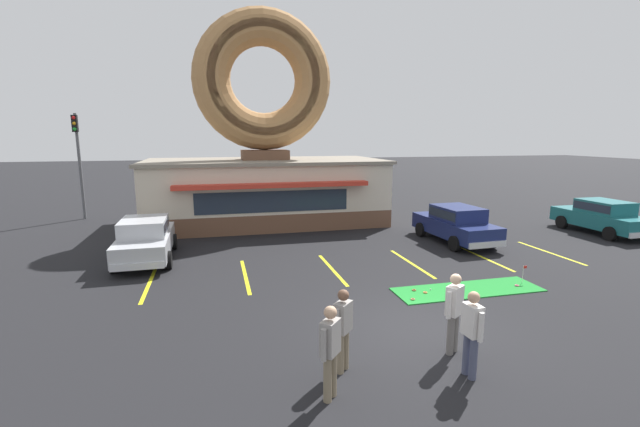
# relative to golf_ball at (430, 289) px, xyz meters

# --- Properties ---
(ground_plane) EXTENTS (160.00, 160.00, 0.00)m
(ground_plane) POSITION_rel_golf_ball_xyz_m (-1.63, -2.25, -0.05)
(ground_plane) COLOR black
(donut_shop_building) EXTENTS (12.30, 6.75, 10.96)m
(donut_shop_building) POSITION_rel_golf_ball_xyz_m (-3.52, 11.69, 3.69)
(donut_shop_building) COLOR brown
(donut_shop_building) RESTS_ON ground
(putting_mat) EXTENTS (4.53, 1.35, 0.03)m
(putting_mat) POSITION_rel_golf_ball_xyz_m (1.12, -0.21, -0.04)
(putting_mat) COLOR #1E842D
(putting_mat) RESTS_ON ground
(mini_donut_near_left) EXTENTS (0.13, 0.13, 0.04)m
(mini_donut_near_left) POSITION_rel_golf_ball_xyz_m (-0.51, 0.06, -0.00)
(mini_donut_near_left) COLOR brown
(mini_donut_near_left) RESTS_ON putting_mat
(mini_donut_near_right) EXTENTS (0.13, 0.13, 0.04)m
(mini_donut_near_right) POSITION_rel_golf_ball_xyz_m (2.75, -0.33, -0.00)
(mini_donut_near_right) COLOR #D8667F
(mini_donut_near_right) RESTS_ON putting_mat
(mini_donut_mid_left) EXTENTS (0.13, 0.13, 0.04)m
(mini_donut_mid_left) POSITION_rel_golf_ball_xyz_m (0.96, -0.12, -0.00)
(mini_donut_mid_left) COLOR #D8667F
(mini_donut_mid_left) RESTS_ON putting_mat
(mini_donut_mid_centre) EXTENTS (0.13, 0.13, 0.04)m
(mini_donut_mid_centre) POSITION_rel_golf_ball_xyz_m (-0.87, -0.59, -0.00)
(mini_donut_mid_centre) COLOR #A5724C
(mini_donut_mid_centre) RESTS_ON putting_mat
(mini_donut_mid_right) EXTENTS (0.13, 0.13, 0.04)m
(mini_donut_mid_right) POSITION_rel_golf_ball_xyz_m (-0.27, -0.20, -0.00)
(mini_donut_mid_right) COLOR #D17F47
(mini_donut_mid_right) RESTS_ON putting_mat
(golf_ball) EXTENTS (0.04, 0.04, 0.04)m
(golf_ball) POSITION_rel_golf_ball_xyz_m (0.00, 0.00, 0.00)
(golf_ball) COLOR white
(golf_ball) RESTS_ON putting_mat
(putting_flag_pin) EXTENTS (0.13, 0.01, 0.55)m
(putting_flag_pin) POSITION_rel_golf_ball_xyz_m (3.17, -0.09, 0.39)
(putting_flag_pin) COLOR silver
(putting_flag_pin) RESTS_ON putting_mat
(car_teal) EXTENTS (1.99, 4.56, 1.60)m
(car_teal) POSITION_rel_golf_ball_xyz_m (11.65, 5.09, 0.82)
(car_teal) COLOR #196066
(car_teal) RESTS_ON ground
(car_navy) EXTENTS (2.12, 4.63, 1.60)m
(car_navy) POSITION_rel_golf_ball_xyz_m (3.95, 5.20, 0.82)
(car_navy) COLOR navy
(car_navy) RESTS_ON ground
(car_silver) EXTENTS (2.03, 4.59, 1.60)m
(car_silver) POSITION_rel_golf_ball_xyz_m (-8.74, 5.48, 0.82)
(car_silver) COLOR #B2B5BA
(car_silver) RESTS_ON ground
(pedestrian_blue_sweater_man) EXTENTS (0.52, 0.41, 1.76)m
(pedestrian_blue_sweater_man) POSITION_rel_golf_ball_xyz_m (-1.37, -3.48, 0.93)
(pedestrian_blue_sweater_man) COLOR slate
(pedestrian_blue_sweater_man) RESTS_ON ground
(pedestrian_hooded_kid) EXTENTS (0.26, 0.59, 1.72)m
(pedestrian_hooded_kid) POSITION_rel_golf_ball_xyz_m (-1.54, -4.39, 0.91)
(pedestrian_hooded_kid) COLOR #474C66
(pedestrian_hooded_kid) RESTS_ON ground
(pedestrian_leather_jacket_man) EXTENTS (0.45, 0.45, 1.68)m
(pedestrian_leather_jacket_man) POSITION_rel_golf_ball_xyz_m (-3.85, -3.60, 0.88)
(pedestrian_leather_jacket_man) COLOR #7F7056
(pedestrian_leather_jacket_man) RESTS_ON ground
(pedestrian_clipboard_woman) EXTENTS (0.43, 0.47, 1.73)m
(pedestrian_clipboard_woman) POSITION_rel_golf_ball_xyz_m (-4.34, -4.43, 0.91)
(pedestrian_clipboard_woman) COLOR #7F7056
(pedestrian_clipboard_woman) RESTS_ON ground
(trash_bin) EXTENTS (0.57, 0.57, 0.97)m
(trash_bin) POSITION_rel_golf_ball_xyz_m (-9.40, 8.98, 0.45)
(trash_bin) COLOR #1E662D
(trash_bin) RESTS_ON ground
(traffic_light_pole) EXTENTS (0.28, 0.47, 5.80)m
(traffic_light_pole) POSITION_rel_golf_ball_xyz_m (-13.31, 14.98, 3.66)
(traffic_light_pole) COLOR #595B60
(traffic_light_pole) RESTS_ON ground
(parking_stripe_far_left) EXTENTS (0.12, 3.60, 0.01)m
(parking_stripe_far_left) POSITION_rel_golf_ball_xyz_m (-8.30, 2.75, -0.05)
(parking_stripe_far_left) COLOR yellow
(parking_stripe_far_left) RESTS_ON ground
(parking_stripe_left) EXTENTS (0.12, 3.60, 0.01)m
(parking_stripe_left) POSITION_rel_golf_ball_xyz_m (-5.30, 2.75, -0.05)
(parking_stripe_left) COLOR yellow
(parking_stripe_left) RESTS_ON ground
(parking_stripe_mid_left) EXTENTS (0.12, 3.60, 0.01)m
(parking_stripe_mid_left) POSITION_rel_golf_ball_xyz_m (-2.30, 2.75, -0.05)
(parking_stripe_mid_left) COLOR yellow
(parking_stripe_mid_left) RESTS_ON ground
(parking_stripe_centre) EXTENTS (0.12, 3.60, 0.01)m
(parking_stripe_centre) POSITION_rel_golf_ball_xyz_m (0.70, 2.75, -0.05)
(parking_stripe_centre) COLOR yellow
(parking_stripe_centre) RESTS_ON ground
(parking_stripe_mid_right) EXTENTS (0.12, 3.60, 0.01)m
(parking_stripe_mid_right) POSITION_rel_golf_ball_xyz_m (3.70, 2.75, -0.05)
(parking_stripe_mid_right) COLOR yellow
(parking_stripe_mid_right) RESTS_ON ground
(parking_stripe_right) EXTENTS (0.12, 3.60, 0.01)m
(parking_stripe_right) POSITION_rel_golf_ball_xyz_m (6.70, 2.75, -0.05)
(parking_stripe_right) COLOR yellow
(parking_stripe_right) RESTS_ON ground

